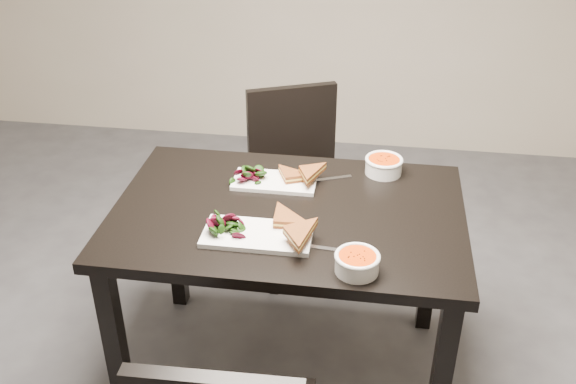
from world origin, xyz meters
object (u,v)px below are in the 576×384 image
object	(u,v)px
chair_far	(298,169)
plate_near	(258,235)
soup_bowl_far	(384,165)
soup_bowl_near	(357,262)
plate_far	(275,182)
table	(288,233)

from	to	relation	value
chair_far	plate_near	bearing A→B (deg)	-113.37
soup_bowl_far	chair_far	bearing A→B (deg)	129.65
chair_far	soup_bowl_near	world-z (taller)	chair_far
chair_far	soup_bowl_near	xyz separation A→B (m)	(0.32, -1.08, 0.30)
plate_near	soup_bowl_near	size ratio (longest dim) A/B	2.57
plate_far	table	bearing A→B (deg)	-66.45
table	plate_near	xyz separation A→B (m)	(-0.07, -0.18, 0.11)
chair_far	table	bearing A→B (deg)	-108.09
table	soup_bowl_far	size ratio (longest dim) A/B	8.45
table	plate_far	world-z (taller)	plate_far
plate_near	soup_bowl_far	distance (m)	0.62
chair_far	plate_near	size ratio (longest dim) A/B	2.44
soup_bowl_far	soup_bowl_near	bearing A→B (deg)	-96.01
plate_near	chair_far	bearing A→B (deg)	89.68
chair_far	plate_far	size ratio (longest dim) A/B	2.81
chair_far	soup_bowl_far	bearing A→B (deg)	-73.40
soup_bowl_far	plate_near	bearing A→B (deg)	-128.61
plate_near	plate_far	size ratio (longest dim) A/B	1.15
plate_far	soup_bowl_far	size ratio (longest dim) A/B	2.13
table	chair_far	distance (m)	0.79
table	plate_far	xyz separation A→B (m)	(-0.07, 0.17, 0.11)
table	chair_far	xyz separation A→B (m)	(-0.07, 0.77, -0.17)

